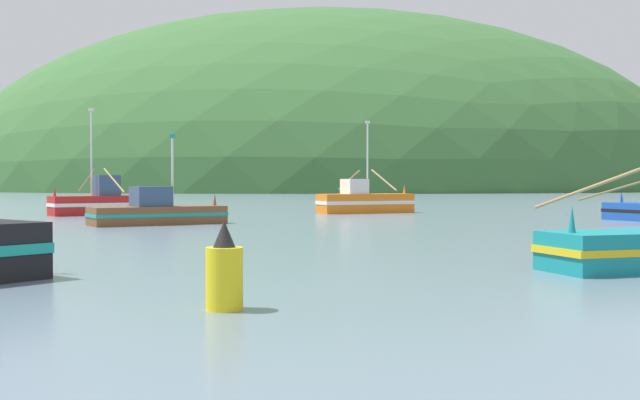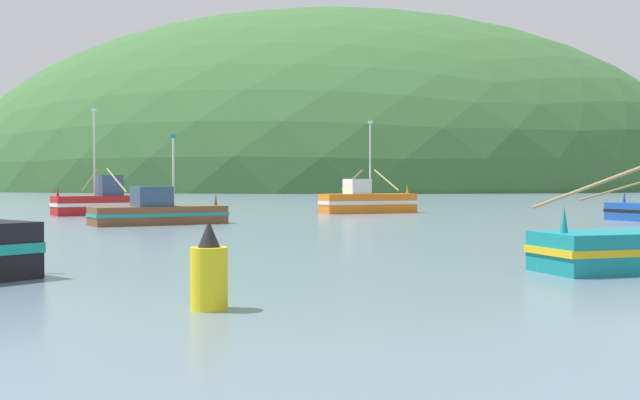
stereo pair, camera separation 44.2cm
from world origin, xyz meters
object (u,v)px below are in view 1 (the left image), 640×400
at_px(channel_buoy, 224,273).
at_px(fishing_boat_red, 101,202).
at_px(fishing_boat_brown, 157,212).
at_px(fishing_boat_orange, 364,201).

bearing_deg(channel_buoy, fishing_boat_red, 105.63).
bearing_deg(fishing_boat_brown, fishing_boat_red, 87.99).
bearing_deg(fishing_boat_orange, fishing_boat_brown, -151.99).
bearing_deg(fishing_boat_brown, channel_buoy, -106.05).
bearing_deg(channel_buoy, fishing_boat_orange, 80.19).
xyz_separation_m(fishing_boat_orange, channel_buoy, (-7.48, -43.27, -0.19)).
height_order(fishing_boat_brown, channel_buoy, fishing_boat_brown).
bearing_deg(channel_buoy, fishing_boat_brown, 101.15).
bearing_deg(fishing_boat_red, fishing_boat_brown, 84.59).
distance_m(fishing_boat_orange, channel_buoy, 43.92).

